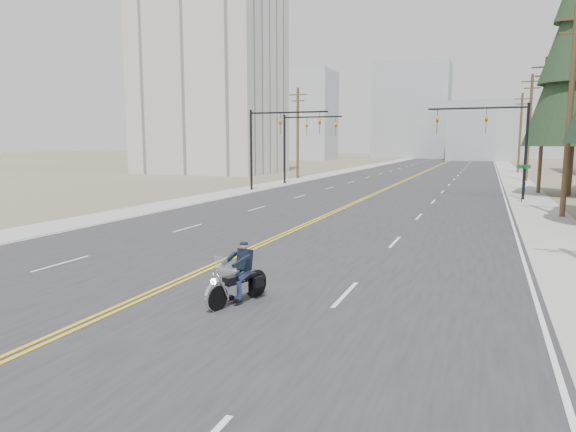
# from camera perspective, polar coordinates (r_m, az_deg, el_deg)

# --- Properties ---
(ground_plane) EXTENTS (400.00, 400.00, 0.00)m
(ground_plane) POSITION_cam_1_polar(r_m,az_deg,el_deg) (13.12, -20.64, -10.69)
(ground_plane) COLOR #776D56
(ground_plane) RESTS_ON ground
(road) EXTENTS (20.00, 200.00, 0.01)m
(road) POSITION_cam_1_polar(r_m,az_deg,el_deg) (79.73, 15.14, 4.85)
(road) COLOR #303033
(road) RESTS_ON ground
(sidewalk_left) EXTENTS (3.00, 200.00, 0.01)m
(sidewalk_left) POSITION_cam_1_polar(r_m,az_deg,el_deg) (81.75, 7.07, 5.14)
(sidewalk_left) COLOR #A5A5A0
(sidewalk_left) RESTS_ON ground
(sidewalk_right) EXTENTS (3.00, 200.00, 0.01)m
(sidewalk_right) POSITION_cam_1_polar(r_m,az_deg,el_deg) (79.34, 23.44, 4.45)
(sidewalk_right) COLOR #A5A5A0
(sidewalk_right) RESTS_ON ground
(traffic_mast_left) EXTENTS (7.10, 0.26, 7.00)m
(traffic_mast_left) POSITION_cam_1_polar(r_m,az_deg,el_deg) (44.71, -1.76, 9.14)
(traffic_mast_left) COLOR black
(traffic_mast_left) RESTS_ON ground
(traffic_mast_right) EXTENTS (7.10, 0.26, 7.00)m
(traffic_mast_right) POSITION_cam_1_polar(r_m,az_deg,el_deg) (41.19, 22.20, 8.64)
(traffic_mast_right) COLOR black
(traffic_mast_right) RESTS_ON ground
(traffic_mast_far) EXTENTS (6.10, 0.26, 7.00)m
(traffic_mast_far) POSITION_cam_1_polar(r_m,az_deg,el_deg) (52.28, 1.36, 8.91)
(traffic_mast_far) COLOR black
(traffic_mast_far) RESTS_ON ground
(street_sign) EXTENTS (0.90, 0.06, 2.62)m
(street_sign) POSITION_cam_1_polar(r_m,az_deg,el_deg) (39.31, 24.66, 3.98)
(street_sign) COLOR black
(street_sign) RESTS_ON ground
(utility_pole_b) EXTENTS (2.20, 0.30, 11.50)m
(utility_pole_b) POSITION_cam_1_polar(r_m,az_deg,el_deg) (32.49, 28.85, 10.41)
(utility_pole_b) COLOR brown
(utility_pole_b) RESTS_ON ground
(utility_pole_c) EXTENTS (2.20, 0.30, 11.00)m
(utility_pole_c) POSITION_cam_1_polar(r_m,az_deg,el_deg) (47.38, 26.46, 9.21)
(utility_pole_c) COLOR brown
(utility_pole_c) RESTS_ON ground
(utility_pole_d) EXTENTS (2.20, 0.30, 11.50)m
(utility_pole_d) POSITION_cam_1_polar(r_m,az_deg,el_deg) (62.34, 25.25, 9.04)
(utility_pole_d) COLOR brown
(utility_pole_d) RESTS_ON ground
(utility_pole_e) EXTENTS (2.20, 0.30, 11.00)m
(utility_pole_e) POSITION_cam_1_polar(r_m,az_deg,el_deg) (79.30, 24.40, 8.54)
(utility_pole_e) COLOR brown
(utility_pole_e) RESTS_ON ground
(utility_pole_left) EXTENTS (2.20, 0.30, 10.50)m
(utility_pole_left) POSITION_cam_1_polar(r_m,az_deg,el_deg) (60.90, 1.09, 9.36)
(utility_pole_left) COLOR brown
(utility_pole_left) RESTS_ON ground
(apartment_block) EXTENTS (18.00, 14.00, 30.00)m
(apartment_block) POSITION_cam_1_polar(r_m,az_deg,el_deg) (74.59, -8.67, 16.38)
(apartment_block) COLOR silver
(apartment_block) RESTS_ON ground
(haze_bldg_a) EXTENTS (14.00, 12.00, 22.00)m
(haze_bldg_a) POSITION_cam_1_polar(r_m,az_deg,el_deg) (131.73, 1.93, 11.07)
(haze_bldg_a) COLOR #B7BCC6
(haze_bldg_a) RESTS_ON ground
(haze_bldg_b) EXTENTS (18.00, 14.00, 14.00)m
(haze_bldg_b) POSITION_cam_1_polar(r_m,az_deg,el_deg) (134.21, 21.25, 8.77)
(haze_bldg_b) COLOR #ADB2B7
(haze_bldg_b) RESTS_ON ground
(haze_bldg_d) EXTENTS (20.00, 15.00, 26.00)m
(haze_bldg_d) POSITION_cam_1_polar(r_m,az_deg,el_deg) (150.83, 13.62, 11.23)
(haze_bldg_d) COLOR #ADB2B7
(haze_bldg_d) RESTS_ON ground
(haze_bldg_e) EXTENTS (14.00, 14.00, 12.00)m
(haze_bldg_e) POSITION_cam_1_polar(r_m,az_deg,el_deg) (160.05, 27.40, 7.86)
(haze_bldg_e) COLOR #B7BCC6
(haze_bldg_e) RESTS_ON ground
(haze_bldg_f) EXTENTS (12.00, 12.00, 16.00)m
(haze_bldg_f) POSITION_cam_1_polar(r_m,az_deg,el_deg) (150.99, -1.62, 9.55)
(haze_bldg_f) COLOR #ADB2B7
(haze_bldg_f) RESTS_ON ground
(motorcyclist) EXTENTS (1.43, 2.21, 1.60)m
(motorcyclist) POSITION_cam_1_polar(r_m,az_deg,el_deg) (13.28, -5.69, -6.38)
(motorcyclist) COLOR black
(motorcyclist) RESTS_ON ground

